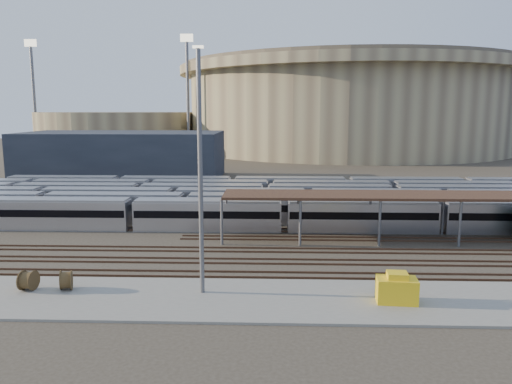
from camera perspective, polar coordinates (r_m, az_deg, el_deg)
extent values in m
plane|color=#383026|center=(53.84, 4.50, -6.45)|extent=(420.00, 420.00, 0.00)
cube|color=gray|center=(39.61, -1.98, -12.15)|extent=(50.00, 9.00, 0.20)
cube|color=#B8B7BC|center=(61.14, 3.26, -2.78)|extent=(112.00, 2.90, 3.60)
cube|color=#B8B7BC|center=(65.64, 8.35, -2.03)|extent=(112.00, 2.90, 3.60)
cube|color=#B8B7BC|center=(69.53, 6.00, -1.35)|extent=(112.00, 2.90, 3.60)
cube|color=#B8B7BC|center=(73.50, 1.08, -0.72)|extent=(112.00, 2.90, 3.60)
cube|color=#B8B7BC|center=(77.63, 1.65, -0.18)|extent=(112.00, 2.90, 3.60)
cube|color=#B8B7BC|center=(82.66, 10.42, 0.25)|extent=(112.00, 2.90, 3.60)
cylinder|color=slate|center=(54.72, -3.94, -3.48)|extent=(0.30, 0.30, 5.00)
cylinder|color=slate|center=(59.97, -3.40, -2.34)|extent=(0.30, 0.30, 5.00)
cylinder|color=slate|center=(54.51, 5.08, -3.54)|extent=(0.30, 0.30, 5.00)
cylinder|color=slate|center=(59.78, 4.81, -2.40)|extent=(0.30, 0.30, 5.00)
cylinder|color=slate|center=(55.63, 13.94, -3.52)|extent=(0.30, 0.30, 5.00)
cylinder|color=slate|center=(60.80, 12.91, -2.40)|extent=(0.30, 0.30, 5.00)
cylinder|color=slate|center=(58.01, 22.27, -3.43)|extent=(0.30, 0.30, 5.00)
cylinder|color=slate|center=(62.99, 20.60, -2.36)|extent=(0.30, 0.30, 5.00)
cube|color=#331A15|center=(61.58, 25.31, -0.41)|extent=(60.00, 6.00, 0.30)
cube|color=#4C3323|center=(52.13, 4.58, -6.87)|extent=(170.00, 0.12, 0.18)
cube|color=#4C3323|center=(53.57, 4.51, -6.43)|extent=(170.00, 0.12, 0.18)
cube|color=#4C3323|center=(48.30, 4.79, -8.19)|extent=(170.00, 0.12, 0.18)
cube|color=#4C3323|center=(49.74, 4.71, -7.67)|extent=(170.00, 0.12, 0.18)
cube|color=#4C3323|center=(44.51, 5.03, -9.74)|extent=(170.00, 0.12, 0.18)
cube|color=#4C3323|center=(45.93, 4.94, -9.13)|extent=(170.00, 0.12, 0.18)
cylinder|color=#988D67|center=(193.71, 10.29, 8.97)|extent=(116.00, 116.00, 28.00)
cylinder|color=#988D67|center=(194.29, 10.42, 13.55)|extent=(124.00, 124.00, 3.00)
cylinder|color=brown|center=(194.47, 10.44, 14.21)|extent=(120.00, 120.00, 1.50)
cylinder|color=#988D67|center=(190.84, -15.65, 6.68)|extent=(56.00, 56.00, 14.00)
cube|color=#1E232D|center=(112.06, -14.94, 4.08)|extent=(42.00, 20.00, 10.00)
cylinder|color=slate|center=(164.15, -7.78, 10.40)|extent=(1.00, 1.00, 36.00)
cube|color=#FFF2CC|center=(165.67, -7.93, 17.05)|extent=(4.00, 0.60, 2.40)
cylinder|color=slate|center=(190.65, -24.00, 9.53)|extent=(1.00, 1.00, 36.00)
cube|color=#FFF2CC|center=(191.96, -24.39, 15.26)|extent=(4.00, 0.60, 2.40)
cylinder|color=slate|center=(211.94, -0.03, 10.22)|extent=(1.00, 1.00, 36.00)
cube|color=#FFF2CC|center=(213.11, -0.03, 15.39)|extent=(4.00, 0.60, 2.40)
cylinder|color=brown|center=(44.87, -24.58, -9.17)|extent=(1.13, 1.74, 1.63)
cylinder|color=brown|center=(43.81, -20.87, -9.40)|extent=(1.30, 1.78, 1.59)
cylinder|color=slate|center=(38.68, -6.38, 1.94)|extent=(0.36, 0.36, 18.93)
cube|color=#FFF2CC|center=(38.65, -6.64, 16.15)|extent=(0.80, 0.31, 0.20)
cube|color=yellow|center=(39.93, 15.77, -10.74)|extent=(3.13, 2.10, 1.87)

